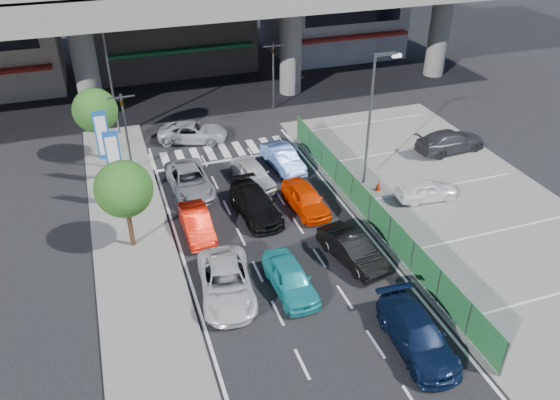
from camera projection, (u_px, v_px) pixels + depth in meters
name	position (u px, v px, depth m)	size (l,w,h in m)	color
ground	(289.00, 265.00, 26.58)	(120.00, 120.00, 0.00)	black
parking_lot	(458.00, 204.00, 31.20)	(12.00, 28.00, 0.06)	#62625F
sidewalk_left	(134.00, 245.00, 27.83)	(4.00, 30.00, 0.12)	#62625F
fence_run	(378.00, 219.00, 28.36)	(0.16, 22.00, 1.80)	#216132
traffic_light_left	(124.00, 114.00, 32.43)	(1.60, 1.24, 5.20)	#595B60
traffic_light_right	(273.00, 60.00, 41.27)	(1.60, 1.24, 5.20)	#595B60
street_lamp_right	(373.00, 110.00, 30.85)	(1.65, 0.22, 8.00)	#595B60
street_lamp_left	(111.00, 70.00, 36.77)	(1.65, 0.22, 8.00)	#595B60
signboard_near	(114.00, 159.00, 29.40)	(0.80, 0.14, 4.70)	#595B60
signboard_far	(103.00, 138.00, 31.70)	(0.80, 0.14, 4.70)	#595B60
tree_near	(124.00, 189.00, 26.07)	(2.80, 2.80, 4.80)	#382314
tree_far	(95.00, 111.00, 34.29)	(2.80, 2.80, 4.80)	#382314
minivan_navy_back	(417.00, 335.00, 21.72)	(1.93, 4.74, 1.37)	#0A1733
sedan_white_mid_left	(226.00, 282.00, 24.41)	(2.29, 4.97, 1.38)	silver
taxi_teal_mid	(290.00, 278.00, 24.66)	(1.63, 4.05, 1.38)	teal
hatch_black_mid_right	(352.00, 249.00, 26.50)	(1.46, 4.19, 1.38)	black
taxi_orange_left	(197.00, 223.00, 28.47)	(1.37, 3.92, 1.29)	red
sedan_black_mid	(255.00, 204.00, 29.99)	(1.93, 4.74, 1.37)	black
taxi_orange_right	(306.00, 199.00, 30.47)	(1.63, 4.05, 1.38)	#F43400
wagon_silver_front_left	(190.00, 181.00, 32.18)	(2.29, 4.97, 1.38)	#A1A2A9
sedan_white_front_mid	(253.00, 174.00, 32.86)	(1.63, 4.05, 1.38)	silver
kei_truck_front_right	(283.00, 158.00, 34.64)	(1.44, 4.14, 1.36)	#648EEC
crossing_wagon_silver	(193.00, 132.00, 38.01)	(2.18, 4.74, 1.32)	#B5B9BE
parked_sedan_white	(427.00, 190.00, 31.30)	(1.44, 3.58, 1.22)	white
parked_sedan_dgrey	(450.00, 141.00, 36.54)	(2.00, 4.91, 1.42)	#313236
traffic_cone	(378.00, 185.00, 32.33)	(0.33, 0.33, 0.64)	red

